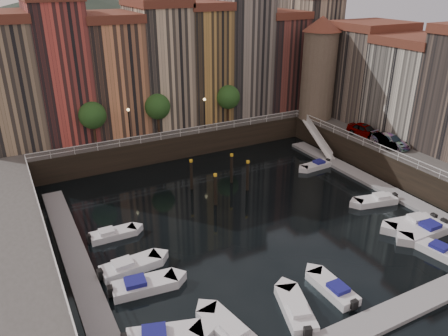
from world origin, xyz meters
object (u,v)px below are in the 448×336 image
corner_tower (319,67)px  car_b (385,141)px  boat_left_1 (143,286)px  car_c (390,141)px  gangway (318,137)px  boat_left_2 (129,266)px  mooring_pilings (222,177)px  car_a (365,131)px

corner_tower → car_b: corner_tower is taller
boat_left_1 → car_c: size_ratio=1.08×
corner_tower → car_b: bearing=-89.7°
gangway → boat_left_1: gangway is taller
boat_left_2 → car_c: bearing=4.1°
gangway → car_c: size_ratio=1.74×
car_b → car_c: car_c is taller
mooring_pilings → boat_left_1: 17.37m
corner_tower → car_c: size_ratio=2.88×
gangway → car_c: (3.37, -8.86, 1.78)m
mooring_pilings → gangway: bearing=15.4°
gangway → car_a: 6.13m
corner_tower → mooring_pilings: (-19.70, -9.12, -8.54)m
mooring_pilings → boat_left_1: size_ratio=1.09×
gangway → car_b: size_ratio=2.01×
car_a → mooring_pilings: bearing=171.6°
mooring_pilings → car_c: bearing=-11.9°
mooring_pilings → boat_left_1: (-12.76, -11.72, -1.26)m
gangway → boat_left_2: size_ratio=1.64×
gangway → car_a: car_a is taller
boat_left_1 → car_c: bearing=19.0°
mooring_pilings → car_a: bearing=-0.7°
car_a → car_c: bearing=-95.6°
boat_left_2 → car_a: bearing=10.8°
gangway → car_b: car_b is taller
boat_left_2 → car_b: (32.71, 5.11, 3.30)m
mooring_pilings → car_b: (19.76, -3.86, 2.03)m
boat_left_1 → car_a: bearing=25.5°
boat_left_2 → car_a: (32.97, 8.72, 3.40)m
boat_left_1 → boat_left_2: 2.76m
gangway → boat_left_1: bearing=-151.1°
car_b → boat_left_1: bearing=-162.1°
boat_left_2 → car_a: 34.27m
car_a → car_b: 3.62m
mooring_pilings → car_c: car_c is taller
boat_left_2 → car_b: bearing=4.8°
boat_left_1 → car_b: bearing=19.8°
gangway → car_c: 9.65m
car_b → car_c: (0.41, -0.39, 0.01)m
boat_left_2 → car_c: (33.12, 4.73, 3.31)m
corner_tower → boat_left_1: 39.80m
corner_tower → car_c: 14.87m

